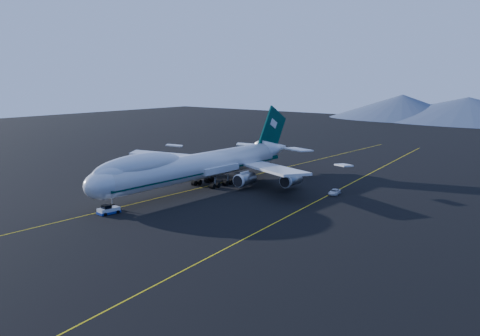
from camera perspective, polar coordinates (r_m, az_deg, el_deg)
The scene contains 6 objects.
ground at distance 134.74m, azimuth -4.55°, elevation -2.19°, with size 500.00×500.00×0.00m, color black.
taxiway_line_main at distance 134.74m, azimuth -4.55°, elevation -2.19°, with size 0.25×220.00×0.01m, color #D7BC0C.
taxiway_line_side at distance 125.11m, azimuth 8.75°, elevation -3.23°, with size 0.25×200.00×0.01m, color #D7BC0C.
boeing_747 at distance 133.67m, azimuth -4.57°, elevation 0.25°, with size 59.62×72.43×19.37m.
pushback_tug at distance 113.41m, azimuth -13.83°, elevation -4.46°, with size 3.01×4.75×1.96m.
service_van at distance 129.50m, azimuth 10.04°, elevation -2.53°, with size 2.13×4.62×1.29m, color silver.
Camera 1 is at (90.36, -95.87, 28.30)m, focal length 40.00 mm.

